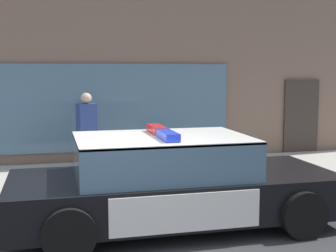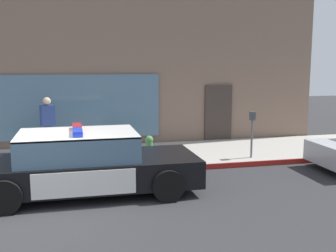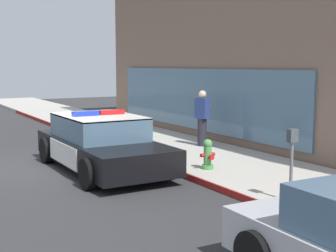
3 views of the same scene
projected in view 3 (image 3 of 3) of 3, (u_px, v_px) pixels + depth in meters
name	position (u px, v px, depth m)	size (l,w,h in m)	color
ground	(51.00, 164.00, 12.65)	(48.00, 48.00, 0.00)	#303033
sidewalk	(176.00, 149.00, 14.58)	(48.00, 3.30, 0.15)	#B2ADA3
curb_red_paint	(127.00, 154.00, 13.75)	(28.80, 0.04, 0.14)	maroon
storefront_building	(331.00, 3.00, 16.23)	(18.10, 8.22, 9.49)	#7A6051
police_cruiser	(101.00, 143.00, 11.91)	(4.87, 2.17, 1.49)	black
fire_hydrant	(208.00, 155.00, 11.34)	(0.34, 0.39, 0.73)	#4C994C
pedestrian_on_sidewalk	(202.00, 118.00, 14.53)	(0.46, 0.37, 1.71)	#23232D
parking_meter	(292.00, 151.00, 8.61)	(0.12, 0.18, 1.34)	slate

